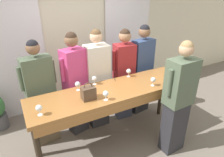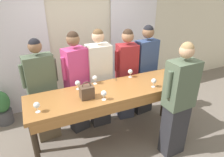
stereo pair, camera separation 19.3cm
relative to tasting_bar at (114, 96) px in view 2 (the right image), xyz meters
name	(u,v)px [view 2 (the right image)]	position (x,y,z in m)	size (l,w,h in m)	color
ground_plane	(114,141)	(0.00, 0.02, -0.93)	(18.00, 18.00, 0.00)	#70665B
wall_back	(81,40)	(0.00, 1.72, 0.47)	(12.00, 0.06, 2.80)	beige
curtain_panel_left	(19,51)	(-1.26, 1.66, 0.42)	(1.16, 0.03, 2.69)	white
curtain_panel_right	(133,38)	(1.26, 1.66, 0.42)	(1.16, 0.03, 2.69)	white
tasting_bar	(114,96)	(0.00, 0.00, 0.00)	(2.61, 0.70, 1.04)	#9E6633
wine_bottle	(180,73)	(1.13, -0.13, 0.23)	(0.08, 0.08, 0.33)	black
handbag	(87,92)	(-0.45, -0.06, 0.21)	(0.19, 0.14, 0.26)	brown
wine_glass_front_left	(95,78)	(-0.20, 0.31, 0.21)	(0.08, 0.08, 0.14)	white
wine_glass_front_mid	(78,83)	(-0.50, 0.25, 0.21)	(0.08, 0.08, 0.14)	white
wine_glass_front_right	(130,72)	(0.44, 0.30, 0.21)	(0.08, 0.08, 0.14)	white
wine_glass_center_left	(104,94)	(-0.26, -0.20, 0.21)	(0.08, 0.08, 0.14)	white
wine_glass_center_mid	(154,81)	(0.59, -0.16, 0.21)	(0.08, 0.08, 0.14)	white
wine_glass_center_right	(37,105)	(-1.13, -0.13, 0.21)	(0.08, 0.08, 0.14)	white
wine_glass_back_left	(174,73)	(1.09, -0.02, 0.21)	(0.08, 0.08, 0.14)	white
pen	(116,79)	(0.18, 0.32, 0.11)	(0.05, 0.12, 0.01)	black
guest_olive_jacket	(43,92)	(-1.00, 0.61, -0.01)	(0.56, 0.28, 1.79)	brown
guest_pink_top	(77,83)	(-0.43, 0.61, 0.03)	(0.48, 0.34, 1.85)	#28282D
guest_cream_sweater	(99,80)	(-0.02, 0.61, 0.01)	(0.52, 0.29, 1.85)	#28282D
guest_striped_shirt	(126,75)	(0.53, 0.61, 0.01)	(0.48, 0.30, 1.80)	#383D51
guest_navy_coat	(145,70)	(0.95, 0.61, 0.03)	(0.55, 0.26, 1.84)	#28282D
host_pouring	(178,103)	(0.77, -0.56, 0.00)	(0.53, 0.29, 1.84)	#28282D
potted_plant	(3,108)	(-1.73, 1.38, -0.58)	(0.30, 0.30, 0.69)	#4C4C51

